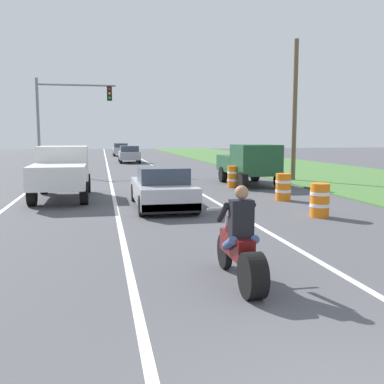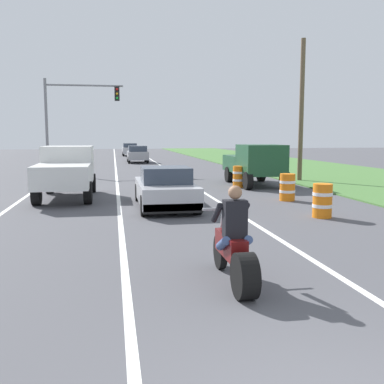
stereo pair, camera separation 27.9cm
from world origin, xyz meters
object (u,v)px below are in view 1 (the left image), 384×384
(construction_barrel_mid, at_px, (283,187))
(traffic_light_mast_near, at_px, (63,110))
(pickup_truck_right_shoulder_dark_green, at_px, (249,162))
(distant_car_further_ahead, at_px, (121,149))
(construction_barrel_nearest, at_px, (320,200))
(pickup_truck_left_lane_white, at_px, (61,170))
(construction_barrel_far, at_px, (234,177))
(sports_car_silver, at_px, (162,189))
(distant_car_far_ahead, at_px, (129,154))
(motorcycle_with_rider, at_px, (241,249))

(construction_barrel_mid, bearing_deg, traffic_light_mast_near, 121.64)
(traffic_light_mast_near, bearing_deg, pickup_truck_right_shoulder_dark_green, -44.68)
(construction_barrel_mid, xyz_separation_m, distant_car_further_ahead, (-4.34, 38.69, 0.27))
(traffic_light_mast_near, distance_m, construction_barrel_mid, 17.39)
(distant_car_further_ahead, bearing_deg, construction_barrel_nearest, -84.52)
(pickup_truck_left_lane_white, height_order, construction_barrel_far, pickup_truck_left_lane_white)
(sports_car_silver, height_order, construction_barrel_far, sports_car_silver)
(distant_car_further_ahead, bearing_deg, distant_car_far_ahead, -89.35)
(pickup_truck_right_shoulder_dark_green, relative_size, construction_barrel_mid, 4.80)
(construction_barrel_nearest, bearing_deg, pickup_truck_right_shoulder_dark_green, 85.19)
(sports_car_silver, distance_m, construction_barrel_nearest, 5.09)
(pickup_truck_left_lane_white, xyz_separation_m, construction_barrel_far, (7.51, 2.37, -0.60))
(construction_barrel_nearest, distance_m, distant_car_far_ahead, 28.45)
(distant_car_further_ahead, bearing_deg, pickup_truck_right_shoulder_dark_green, -81.88)
(motorcycle_with_rider, xyz_separation_m, sports_car_silver, (-0.18, 8.07, 0.04))
(distant_car_far_ahead, bearing_deg, traffic_light_mast_near, -114.88)
(construction_barrel_nearest, bearing_deg, pickup_truck_left_lane_white, 144.86)
(distant_car_far_ahead, distance_m, distant_car_further_ahead, 13.96)
(construction_barrel_mid, bearing_deg, distant_car_far_ahead, 99.60)
(pickup_truck_right_shoulder_dark_green, xyz_separation_m, construction_barrel_nearest, (-0.73, -8.68, -0.60))
(motorcycle_with_rider, height_order, pickup_truck_left_lane_white, pickup_truck_left_lane_white)
(motorcycle_with_rider, height_order, construction_barrel_nearest, motorcycle_with_rider)
(motorcycle_with_rider, bearing_deg, distant_car_far_ahead, 89.54)
(sports_car_silver, distance_m, construction_barrel_far, 6.58)
(pickup_truck_left_lane_white, height_order, construction_barrel_nearest, pickup_truck_left_lane_white)
(pickup_truck_left_lane_white, relative_size, pickup_truck_right_shoulder_dark_green, 1.00)
(traffic_light_mast_near, relative_size, distant_car_further_ahead, 1.50)
(distant_car_further_ahead, bearing_deg, construction_barrel_far, -83.76)
(sports_car_silver, relative_size, distant_car_further_ahead, 1.08)
(construction_barrel_nearest, bearing_deg, distant_car_further_ahead, 95.48)
(sports_car_silver, relative_size, construction_barrel_far, 4.30)
(construction_barrel_mid, relative_size, construction_barrel_far, 1.00)
(pickup_truck_left_lane_white, distance_m, construction_barrel_nearest, 9.56)
(sports_car_silver, height_order, pickup_truck_right_shoulder_dark_green, pickup_truck_right_shoulder_dark_green)
(construction_barrel_nearest, distance_m, construction_barrel_mid, 3.45)
(traffic_light_mast_near, bearing_deg, construction_barrel_nearest, -64.30)
(traffic_light_mast_near, xyz_separation_m, distant_car_further_ahead, (4.59, 24.19, -3.25))
(traffic_light_mast_near, height_order, construction_barrel_far, traffic_light_mast_near)
(motorcycle_with_rider, bearing_deg, sports_car_silver, 91.26)
(sports_car_silver, relative_size, pickup_truck_right_shoulder_dark_green, 0.90)
(construction_barrel_far, height_order, distant_car_far_ahead, distant_car_far_ahead)
(motorcycle_with_rider, distance_m, pickup_truck_left_lane_white, 11.50)
(pickup_truck_right_shoulder_dark_green, bearing_deg, distant_car_far_ahead, 103.31)
(pickup_truck_left_lane_white, relative_size, distant_car_far_ahead, 1.20)
(pickup_truck_left_lane_white, relative_size, construction_barrel_far, 4.80)
(traffic_light_mast_near, bearing_deg, construction_barrel_mid, -58.36)
(sports_car_silver, bearing_deg, pickup_truck_right_shoulder_dark_green, 49.92)
(construction_barrel_nearest, height_order, distant_car_further_ahead, distant_car_further_ahead)
(traffic_light_mast_near, bearing_deg, sports_car_silver, -74.26)
(distant_car_further_ahead, bearing_deg, construction_barrel_mid, -83.60)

